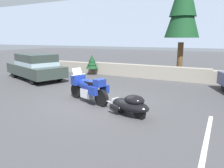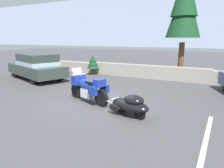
% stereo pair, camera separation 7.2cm
% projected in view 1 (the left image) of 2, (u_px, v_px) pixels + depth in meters
% --- Properties ---
extents(ground_plane, '(80.00, 80.00, 0.00)m').
position_uv_depth(ground_plane, '(97.00, 101.00, 8.82)').
color(ground_plane, '#424244').
extents(stone_guard_wall, '(24.00, 0.62, 0.85)m').
position_uv_depth(stone_guard_wall, '(147.00, 72.00, 14.06)').
color(stone_guard_wall, gray).
rests_on(stone_guard_wall, ground).
extents(distant_ridgeline, '(240.00, 80.00, 16.00)m').
position_uv_depth(distant_ridgeline, '(216.00, 26.00, 90.31)').
color(distant_ridgeline, '#99A8BF').
rests_on(distant_ridgeline, ground).
extents(touring_motorcycle, '(2.24, 1.16, 1.33)m').
position_uv_depth(touring_motorcycle, '(88.00, 87.00, 8.64)').
color(touring_motorcycle, black).
rests_on(touring_motorcycle, ground).
extents(car_shaped_trailer, '(2.21, 1.13, 0.76)m').
position_uv_depth(car_shaped_trailer, '(130.00, 104.00, 7.08)').
color(car_shaped_trailer, black).
rests_on(car_shaped_trailer, ground).
extents(suv_at_left_edge, '(5.17, 3.40, 1.63)m').
position_uv_depth(suv_at_left_edge, '(36.00, 66.00, 13.43)').
color(suv_at_left_edge, black).
rests_on(suv_at_left_edge, ground).
extents(pine_sapling_near, '(0.86, 0.86, 1.44)m').
position_uv_depth(pine_sapling_near, '(92.00, 62.00, 15.20)').
color(pine_sapling_near, brown).
rests_on(pine_sapling_near, ground).
extents(parking_stripe_marker, '(0.12, 3.60, 0.01)m').
position_uv_depth(parking_stripe_marker, '(207.00, 138.00, 5.55)').
color(parking_stripe_marker, silver).
rests_on(parking_stripe_marker, ground).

